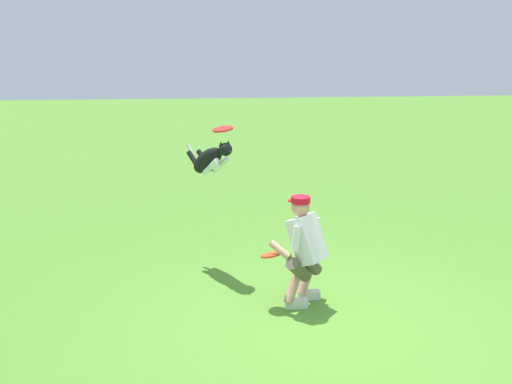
# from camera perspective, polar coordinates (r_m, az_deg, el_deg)

# --- Properties ---
(ground_plane) EXTENTS (60.00, 60.00, 0.00)m
(ground_plane) POSITION_cam_1_polar(r_m,az_deg,el_deg) (5.96, 7.93, -14.19)
(ground_plane) COLOR #518A2E
(person) EXTENTS (0.71, 0.58, 1.29)m
(person) POSITION_cam_1_polar(r_m,az_deg,el_deg) (6.16, 5.20, -5.96)
(person) COLOR silver
(person) RESTS_ON ground_plane
(dog) EXTENTS (0.62, 0.97, 0.61)m
(dog) POSITION_cam_1_polar(r_m,az_deg,el_deg) (7.09, -5.01, 3.44)
(dog) COLOR black
(frisbee_flying) EXTENTS (0.27, 0.27, 0.08)m
(frisbee_flying) POSITION_cam_1_polar(r_m,az_deg,el_deg) (6.85, -3.58, 6.76)
(frisbee_flying) COLOR red
(frisbee_held) EXTENTS (0.30, 0.29, 0.09)m
(frisbee_held) POSITION_cam_1_polar(r_m,az_deg,el_deg) (6.16, 1.58, -6.76)
(frisbee_held) COLOR #EB4619
(frisbee_held) RESTS_ON person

